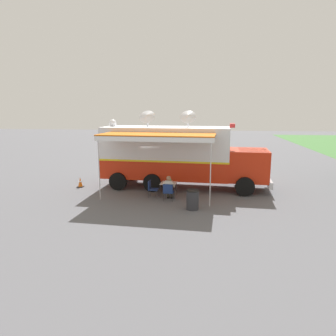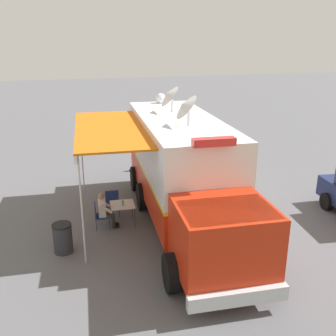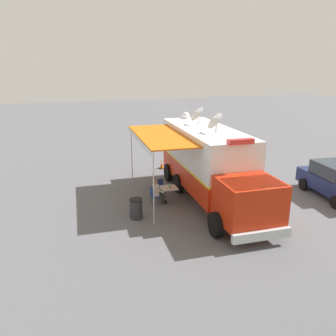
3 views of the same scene
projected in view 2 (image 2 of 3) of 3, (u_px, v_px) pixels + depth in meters
ground_plane at (178, 212)px, 14.17m from camera, size 100.00×100.00×0.00m
lot_stripe at (240, 192)px, 16.00m from camera, size 0.43×4.80×0.01m
command_truck at (183, 168)px, 12.84m from camera, size 5.22×9.63×4.53m
folding_table at (122, 206)px, 13.06m from camera, size 0.85×0.85×0.73m
water_bottle at (123, 203)px, 12.90m from camera, size 0.07×0.07×0.22m
folding_chair_at_table at (99, 214)px, 12.83m from camera, size 0.51×0.51×0.87m
folding_chair_beside_table at (112, 201)px, 13.82m from camera, size 0.51×0.51×0.87m
seated_responder at (105, 209)px, 12.82m from camera, size 0.68×0.58×1.25m
trash_bin at (63, 238)px, 11.39m from camera, size 0.57×0.57×0.91m
traffic_cone at (133, 165)px, 18.44m from camera, size 0.36×0.36×0.58m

